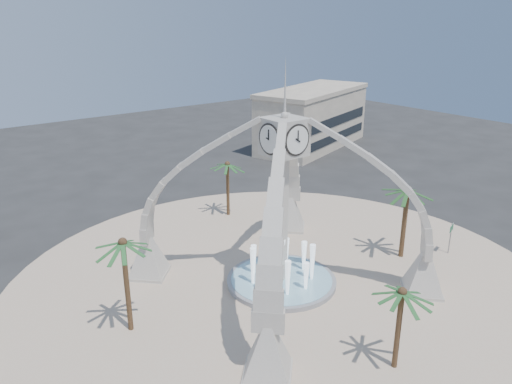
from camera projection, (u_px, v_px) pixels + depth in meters
ground at (281, 283)px, 36.66m from camera, size 140.00×140.00×0.00m
plaza at (281, 283)px, 36.65m from camera, size 40.00×40.00×0.06m
clock_tower at (283, 201)px, 34.48m from camera, size 17.94×17.94×16.30m
fountain at (281, 280)px, 36.56m from camera, size 8.00×8.00×3.62m
building_ne at (313, 118)px, 73.38m from camera, size 21.87×14.17×8.60m
palm_east at (408, 191)px, 38.80m from camera, size 5.00×5.00×6.55m
palm_west at (123, 244)px, 29.28m from camera, size 4.20×4.20×6.70m
palm_north at (227, 165)px, 47.44m from camera, size 4.16×4.16×5.86m
palm_south at (402, 293)px, 26.37m from camera, size 3.32×3.32×5.43m
street_sign at (451, 232)px, 40.58m from camera, size 0.97×0.31×2.73m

